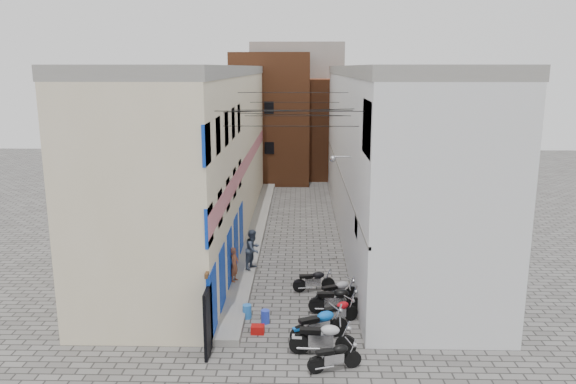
# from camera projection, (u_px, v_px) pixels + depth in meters

# --- Properties ---
(ground) EXTENTS (90.00, 90.00, 0.00)m
(ground) POSITION_uv_depth(u_px,v_px,m) (288.00, 348.00, 18.24)
(ground) COLOR #595754
(ground) RESTS_ON ground
(plinth) EXTENTS (0.90, 26.00, 0.25)m
(plinth) POSITION_uv_depth(u_px,v_px,m) (257.00, 230.00, 30.94)
(plinth) COLOR gray
(plinth) RESTS_ON ground
(building_left) EXTENTS (5.10, 27.00, 9.00)m
(building_left) POSITION_uv_depth(u_px,v_px,m) (201.00, 152.00, 30.01)
(building_left) COLOR beige
(building_left) RESTS_ON ground
(building_right) EXTENTS (5.94, 26.00, 9.00)m
(building_right) POSITION_uv_depth(u_px,v_px,m) (388.00, 152.00, 29.82)
(building_right) COLOR silver
(building_right) RESTS_ON ground
(building_far_brick_left) EXTENTS (6.00, 6.00, 10.00)m
(building_far_brick_left) POSITION_uv_depth(u_px,v_px,m) (271.00, 118.00, 44.52)
(building_far_brick_left) COLOR brown
(building_far_brick_left) RESTS_ON ground
(building_far_brick_right) EXTENTS (5.00, 6.00, 8.00)m
(building_far_brick_right) POSITION_uv_depth(u_px,v_px,m) (333.00, 128.00, 46.57)
(building_far_brick_right) COLOR brown
(building_far_brick_right) RESTS_ON ground
(building_far_concrete) EXTENTS (8.00, 5.00, 11.00)m
(building_far_concrete) POSITION_uv_depth(u_px,v_px,m) (297.00, 106.00, 50.21)
(building_far_concrete) COLOR gray
(building_far_concrete) RESTS_ON ground
(far_shopfront) EXTENTS (2.00, 0.30, 2.40)m
(far_shopfront) POSITION_uv_depth(u_px,v_px,m) (296.00, 171.00, 42.56)
(far_shopfront) COLOR black
(far_shopfront) RESTS_ON ground
(overhead_wires) EXTENTS (5.80, 13.02, 1.32)m
(overhead_wires) POSITION_uv_depth(u_px,v_px,m) (292.00, 110.00, 24.14)
(overhead_wires) COLOR black
(overhead_wires) RESTS_ON ground
(motorcycle_a) EXTENTS (1.79, 1.04, 0.99)m
(motorcycle_a) POSITION_uv_depth(u_px,v_px,m) (335.00, 355.00, 16.78)
(motorcycle_a) COLOR black
(motorcycle_a) RESTS_ON ground
(motorcycle_b) EXTENTS (2.17, 0.79, 1.24)m
(motorcycle_b) POSITION_uv_depth(u_px,v_px,m) (323.00, 336.00, 17.70)
(motorcycle_b) COLOR #ACACB1
(motorcycle_b) RESTS_ON ground
(motorcycle_c) EXTENTS (2.20, 1.52, 1.23)m
(motorcycle_c) POSITION_uv_depth(u_px,v_px,m) (319.00, 323.00, 18.62)
(motorcycle_c) COLOR blue
(motorcycle_c) RESTS_ON ground
(motorcycle_d) EXTENTS (1.71, 1.39, 0.98)m
(motorcycle_d) POSITION_uv_depth(u_px,v_px,m) (339.00, 311.00, 19.83)
(motorcycle_d) COLOR red
(motorcycle_d) RESTS_ON ground
(motorcycle_e) EXTENTS (2.00, 0.66, 1.15)m
(motorcycle_e) POSITION_uv_depth(u_px,v_px,m) (335.00, 299.00, 20.67)
(motorcycle_e) COLOR black
(motorcycle_e) RESTS_ON ground
(motorcycle_f) EXTENTS (1.93, 1.30, 1.07)m
(motorcycle_f) POSITION_uv_depth(u_px,v_px,m) (337.00, 290.00, 21.55)
(motorcycle_f) COLOR #98979C
(motorcycle_f) RESTS_ON ground
(motorcycle_g) EXTENTS (1.81, 0.84, 1.01)m
(motorcycle_g) POSITION_uv_depth(u_px,v_px,m) (314.00, 280.00, 22.75)
(motorcycle_g) COLOR black
(motorcycle_g) RESTS_ON ground
(person_a) EXTENTS (0.48, 0.60, 1.45)m
(person_a) POSITION_uv_depth(u_px,v_px,m) (234.00, 264.00, 23.13)
(person_a) COLOR brown
(person_a) RESTS_ON plinth
(person_b) EXTENTS (0.97, 1.06, 1.76)m
(person_b) POSITION_uv_depth(u_px,v_px,m) (253.00, 249.00, 24.57)
(person_b) COLOR #394356
(person_b) RESTS_ON plinth
(water_jug_near) EXTENTS (0.38, 0.38, 0.48)m
(water_jug_near) POSITION_uv_depth(u_px,v_px,m) (265.00, 317.00, 19.97)
(water_jug_near) COLOR blue
(water_jug_near) RESTS_ON ground
(water_jug_far) EXTENTS (0.36, 0.36, 0.51)m
(water_jug_far) POSITION_uv_depth(u_px,v_px,m) (247.00, 311.00, 20.36)
(water_jug_far) COLOR blue
(water_jug_far) RESTS_ON ground
(red_crate) EXTENTS (0.46, 0.35, 0.28)m
(red_crate) POSITION_uv_depth(u_px,v_px,m) (258.00, 329.00, 19.22)
(red_crate) COLOR #A50E0B
(red_crate) RESTS_ON ground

